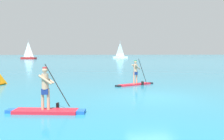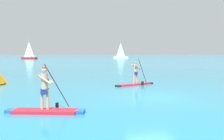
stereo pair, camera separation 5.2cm
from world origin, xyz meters
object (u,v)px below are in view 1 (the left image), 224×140
paddleboarder_mid_center (135,79)px  sailboat_left_horizon (29,57)px  paddleboarder_near_left (46,104)px  sailboat_right_horizon (120,56)px

paddleboarder_mid_center → sailboat_left_horizon: (-20.39, 73.14, 0.44)m
paddleboarder_near_left → paddleboarder_mid_center: paddleboarder_mid_center is taller
paddleboarder_mid_center → sailboat_left_horizon: size_ratio=0.45×
paddleboarder_near_left → sailboat_right_horizon: (17.76, 86.40, 0.49)m
paddleboarder_mid_center → paddleboarder_near_left: bearing=-151.0°
paddleboarder_mid_center → sailboat_right_horizon: sailboat_right_horizon is taller
paddleboarder_near_left → paddleboarder_mid_center: (5.33, 7.75, 0.09)m
paddleboarder_near_left → sailboat_left_horizon: 82.29m
paddleboarder_near_left → sailboat_left_horizon: size_ratio=0.45×
paddleboarder_mid_center → sailboat_left_horizon: sailboat_left_horizon is taller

